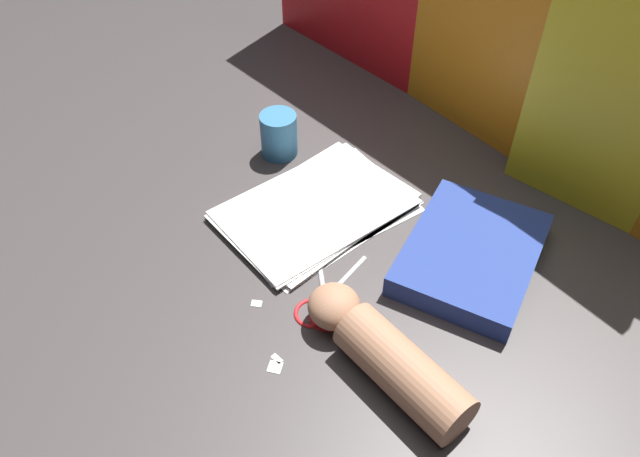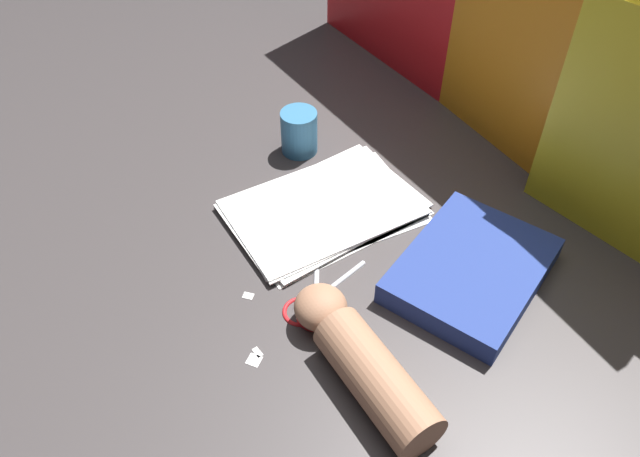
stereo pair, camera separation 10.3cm
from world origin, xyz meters
name	(u,v)px [view 1 (the left image)]	position (x,y,z in m)	size (l,w,h in m)	color
ground_plane	(320,245)	(0.00, 0.00, 0.00)	(6.00, 6.00, 0.00)	#3D3838
backdrop_panel_center	(533,44)	(0.03, 0.46, 0.24)	(0.70, 0.02, 0.48)	orange
paper_stack	(317,209)	(-0.07, 0.05, 0.01)	(0.25, 0.35, 0.02)	white
book_closed	(471,254)	(0.19, 0.17, 0.02)	(0.30, 0.33, 0.04)	navy
scissors	(324,302)	(0.10, -0.07, 0.00)	(0.17, 0.18, 0.01)	silver
hand_forearm	(386,355)	(0.25, -0.08, 0.04)	(0.29, 0.09, 0.08)	#A87556
paper_scrap_near	(313,318)	(0.12, -0.10, 0.00)	(0.02, 0.02, 0.00)	white
paper_scrap_mid	(277,359)	(0.14, -0.19, 0.00)	(0.02, 0.01, 0.00)	white
paper_scrap_far	(275,367)	(0.15, -0.20, 0.00)	(0.03, 0.03, 0.00)	white
paper_scrap_side	(257,303)	(0.04, -0.16, 0.00)	(0.02, 0.02, 0.00)	white
mug	(279,135)	(-0.25, 0.10, 0.05)	(0.07, 0.07, 0.09)	teal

